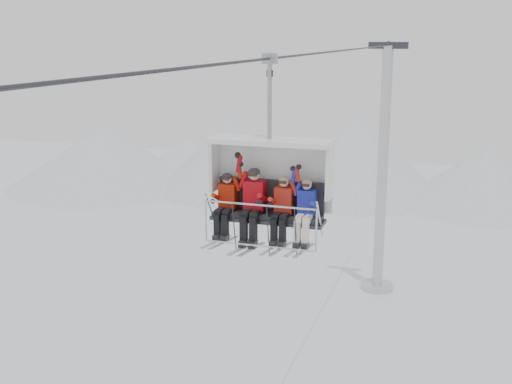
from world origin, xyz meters
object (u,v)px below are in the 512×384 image
(skier_center_left, at_px, (253,202))
(skier_center_right, at_px, (282,207))
(lift_tower_right, at_px, (382,188))
(skier_far_right, at_px, (305,210))
(skier_far_left, at_px, (226,203))
(chairlift_carrier, at_px, (271,178))

(skier_center_left, bearing_deg, skier_center_right, -1.42)
(lift_tower_right, distance_m, skier_center_left, 21.71)
(skier_far_right, bearing_deg, skier_far_left, 179.92)
(lift_tower_right, xyz_separation_m, skier_center_right, (0.36, -21.26, 4.41))
(skier_far_left, height_order, skier_center_right, skier_center_right)
(skier_center_left, bearing_deg, chairlift_carrier, 44.67)
(chairlift_carrier, xyz_separation_m, skier_center_right, (0.36, -0.32, -0.55))
(chairlift_carrier, relative_size, skier_far_left, 2.36)
(lift_tower_right, relative_size, skier_far_right, 7.99)
(chairlift_carrier, height_order, skier_far_right, chairlift_carrier)
(skier_center_right, bearing_deg, lift_tower_right, 90.96)
(skier_center_right, bearing_deg, chairlift_carrier, 137.95)
(chairlift_carrier, bearing_deg, skier_far_left, -160.89)
(skier_far_left, bearing_deg, skier_center_left, 1.70)
(lift_tower_right, relative_size, skier_far_left, 7.99)
(chairlift_carrier, xyz_separation_m, skier_far_right, (0.86, -0.33, -0.56))
(skier_far_right, bearing_deg, skier_center_left, 178.97)
(chairlift_carrier, xyz_separation_m, skier_center_left, (-0.31, -0.30, -0.48))
(skier_center_left, distance_m, skier_center_right, 0.67)
(chairlift_carrier, distance_m, skier_center_right, 0.73)
(skier_center_right, distance_m, skier_far_right, 0.51)
(lift_tower_right, height_order, skier_far_right, lift_tower_right)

